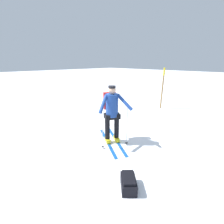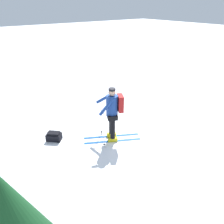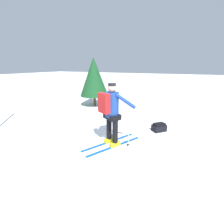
{
  "view_description": "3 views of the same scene",
  "coord_description": "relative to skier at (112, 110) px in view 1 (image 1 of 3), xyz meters",
  "views": [
    {
      "loc": [
        -2.82,
        -3.69,
        2.38
      ],
      "look_at": [
        0.11,
        -0.75,
        0.97
      ],
      "focal_mm": 24.0,
      "sensor_mm": 36.0,
      "label": 1
    },
    {
      "loc": [
        4.84,
        -4.34,
        3.98
      ],
      "look_at": [
        0.11,
        -0.75,
        0.97
      ],
      "focal_mm": 35.0,
      "sensor_mm": 36.0,
      "label": 2
    },
    {
      "loc": [
        -1.55,
        2.71,
        2.18
      ],
      "look_at": [
        0.11,
        -0.75,
        0.97
      ],
      "focal_mm": 24.0,
      "sensor_mm": 36.0,
      "label": 3
    }
  ],
  "objects": [
    {
      "name": "ground_plane",
      "position": [
        -0.13,
        0.73,
        -1.02
      ],
      "size": [
        80.0,
        80.0,
        0.0
      ],
      "primitive_type": "plane",
      "color": "white"
    },
    {
      "name": "trail_marker",
      "position": [
        4.32,
        0.64,
        0.19
      ],
      "size": [
        0.08,
        0.08,
        2.09
      ],
      "color": "olive",
      "rests_on": "ground_plane"
    },
    {
      "name": "dropped_backpack",
      "position": [
        -1.08,
        -1.54,
        -0.88
      ],
      "size": [
        0.52,
        0.53,
        0.28
      ],
      "color": "black",
      "rests_on": "ground_plane"
    },
    {
      "name": "skier",
      "position": [
        0.0,
        0.0,
        0.0
      ],
      "size": [
        1.23,
        1.77,
        1.74
      ],
      "color": "#144C9E",
      "rests_on": "ground_plane"
    }
  ]
}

